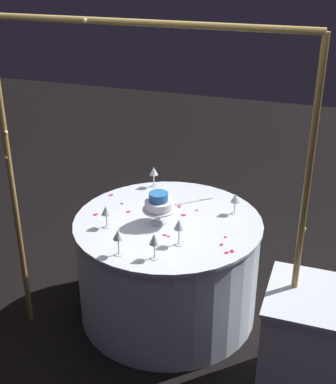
{
  "coord_description": "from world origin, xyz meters",
  "views": [
    {
      "loc": [
        -1.03,
        2.96,
        2.47
      ],
      "look_at": [
        0.0,
        0.0,
        0.98
      ],
      "focal_mm": 48.46,
      "sensor_mm": 36.0,
      "label": 1
    }
  ],
  "objects_px": {
    "wine_glass_2": "(154,172)",
    "wine_glass_1": "(154,240)",
    "decorative_arch": "(143,160)",
    "wine_glass_5": "(106,211)",
    "main_table": "(168,267)",
    "side_table": "(309,346)",
    "wine_glass_4": "(118,236)",
    "wine_glass_3": "(235,199)",
    "wine_glass_0": "(179,225)",
    "cake_knife": "(197,201)",
    "tiered_cake": "(159,204)"
  },
  "relations": [
    {
      "from": "wine_glass_5",
      "to": "wine_glass_3",
      "type": "bearing_deg",
      "value": -148.28
    },
    {
      "from": "main_table",
      "to": "wine_glass_2",
      "type": "bearing_deg",
      "value": -59.63
    },
    {
      "from": "decorative_arch",
      "to": "side_table",
      "type": "height_order",
      "value": "decorative_arch"
    },
    {
      "from": "wine_glass_5",
      "to": "decorative_arch",
      "type": "bearing_deg",
      "value": 148.93
    },
    {
      "from": "tiered_cake",
      "to": "wine_glass_1",
      "type": "height_order",
      "value": "tiered_cake"
    },
    {
      "from": "decorative_arch",
      "to": "main_table",
      "type": "height_order",
      "value": "decorative_arch"
    },
    {
      "from": "main_table",
      "to": "side_table",
      "type": "relative_size",
      "value": 1.79
    },
    {
      "from": "decorative_arch",
      "to": "wine_glass_0",
      "type": "bearing_deg",
      "value": -135.85
    },
    {
      "from": "wine_glass_1",
      "to": "wine_glass_3",
      "type": "relative_size",
      "value": 1.12
    },
    {
      "from": "main_table",
      "to": "tiered_cake",
      "type": "xyz_separation_m",
      "value": [
        0.05,
        0.05,
        0.53
      ]
    },
    {
      "from": "wine_glass_2",
      "to": "wine_glass_1",
      "type": "bearing_deg",
      "value": 110.8
    },
    {
      "from": "side_table",
      "to": "tiered_cake",
      "type": "distance_m",
      "value": 1.29
    },
    {
      "from": "side_table",
      "to": "wine_glass_4",
      "type": "distance_m",
      "value": 1.29
    },
    {
      "from": "wine_glass_3",
      "to": "cake_knife",
      "type": "xyz_separation_m",
      "value": [
        0.31,
        -0.1,
        -0.11
      ]
    },
    {
      "from": "tiered_cake",
      "to": "wine_glass_4",
      "type": "bearing_deg",
      "value": 78.2
    },
    {
      "from": "tiered_cake",
      "to": "wine_glass_2",
      "type": "bearing_deg",
      "value": -66.22
    },
    {
      "from": "main_table",
      "to": "wine_glass_3",
      "type": "distance_m",
      "value": 0.69
    },
    {
      "from": "decorative_arch",
      "to": "cake_knife",
      "type": "bearing_deg",
      "value": -97.38
    },
    {
      "from": "side_table",
      "to": "decorative_arch",
      "type": "bearing_deg",
      "value": -2.55
    },
    {
      "from": "main_table",
      "to": "wine_glass_4",
      "type": "relative_size",
      "value": 7.64
    },
    {
      "from": "side_table",
      "to": "wine_glass_4",
      "type": "relative_size",
      "value": 4.26
    },
    {
      "from": "wine_glass_0",
      "to": "wine_glass_4",
      "type": "height_order",
      "value": "wine_glass_0"
    },
    {
      "from": "decorative_arch",
      "to": "wine_glass_4",
      "type": "height_order",
      "value": "decorative_arch"
    },
    {
      "from": "wine_glass_0",
      "to": "wine_glass_1",
      "type": "distance_m",
      "value": 0.22
    },
    {
      "from": "main_table",
      "to": "cake_knife",
      "type": "xyz_separation_m",
      "value": [
        -0.1,
        -0.35,
        0.39
      ]
    },
    {
      "from": "wine_glass_3",
      "to": "side_table",
      "type": "bearing_deg",
      "value": 130.51
    },
    {
      "from": "wine_glass_1",
      "to": "wine_glass_5",
      "type": "distance_m",
      "value": 0.51
    },
    {
      "from": "tiered_cake",
      "to": "wine_glass_3",
      "type": "relative_size",
      "value": 1.51
    },
    {
      "from": "wine_glass_1",
      "to": "wine_glass_5",
      "type": "relative_size",
      "value": 1.07
    },
    {
      "from": "main_table",
      "to": "wine_glass_3",
      "type": "bearing_deg",
      "value": -147.95
    },
    {
      "from": "side_table",
      "to": "wine_glass_3",
      "type": "distance_m",
      "value": 1.1
    },
    {
      "from": "wine_glass_3",
      "to": "wine_glass_4",
      "type": "xyz_separation_m",
      "value": [
        0.55,
        0.76,
        0.02
      ]
    },
    {
      "from": "wine_glass_0",
      "to": "wine_glass_1",
      "type": "relative_size",
      "value": 1.06
    },
    {
      "from": "wine_glass_2",
      "to": "cake_knife",
      "type": "bearing_deg",
      "value": 160.07
    },
    {
      "from": "wine_glass_1",
      "to": "wine_glass_3",
      "type": "bearing_deg",
      "value": -114.4
    },
    {
      "from": "decorative_arch",
      "to": "main_table",
      "type": "distance_m",
      "value": 1.09
    },
    {
      "from": "wine_glass_1",
      "to": "wine_glass_5",
      "type": "height_order",
      "value": "wine_glass_1"
    },
    {
      "from": "decorative_arch",
      "to": "wine_glass_5",
      "type": "xyz_separation_m",
      "value": [
        0.36,
        -0.22,
        -0.5
      ]
    },
    {
      "from": "tiered_cake",
      "to": "wine_glass_1",
      "type": "bearing_deg",
      "value": 106.73
    },
    {
      "from": "wine_glass_1",
      "to": "wine_glass_4",
      "type": "xyz_separation_m",
      "value": [
        0.22,
        0.03,
        0.01
      ]
    },
    {
      "from": "decorative_arch",
      "to": "wine_glass_3",
      "type": "bearing_deg",
      "value": -120.53
    },
    {
      "from": "wine_glass_1",
      "to": "wine_glass_2",
      "type": "height_order",
      "value": "wine_glass_1"
    },
    {
      "from": "side_table",
      "to": "wine_glass_0",
      "type": "xyz_separation_m",
      "value": [
        0.87,
        -0.21,
        0.53
      ]
    },
    {
      "from": "wine_glass_5",
      "to": "wine_glass_4",
      "type": "bearing_deg",
      "value": 126.97
    },
    {
      "from": "wine_glass_0",
      "to": "cake_knife",
      "type": "distance_m",
      "value": 0.64
    },
    {
      "from": "wine_glass_2",
      "to": "cake_knife",
      "type": "relative_size",
      "value": 0.69
    },
    {
      "from": "wine_glass_0",
      "to": "wine_glass_5",
      "type": "height_order",
      "value": "wine_glass_0"
    },
    {
      "from": "wine_glass_1",
      "to": "wine_glass_3",
      "type": "distance_m",
      "value": 0.8
    },
    {
      "from": "wine_glass_5",
      "to": "side_table",
      "type": "bearing_deg",
      "value": 169.34
    },
    {
      "from": "decorative_arch",
      "to": "wine_glass_5",
      "type": "height_order",
      "value": "decorative_arch"
    }
  ]
}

